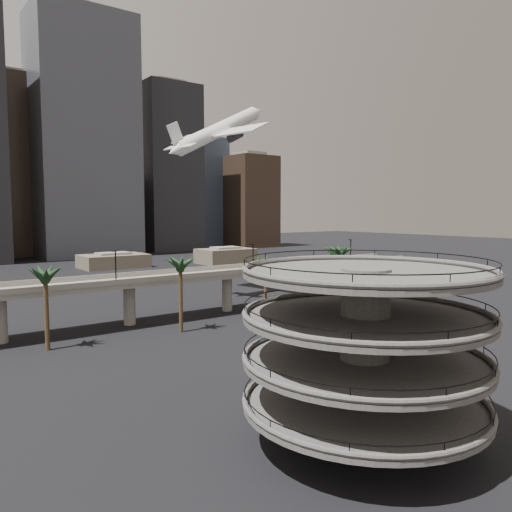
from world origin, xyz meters
TOP-DOWN VIEW (x-y plane):
  - ground at (0.00, 0.00)m, footprint 700.00×700.00m
  - parking_ramp at (-13.00, -4.00)m, footprint 22.20×22.20m
  - overpass at (0.00, 55.00)m, footprint 130.00×9.30m
  - palm_trees at (11.58, 47.18)m, footprint 76.40×18.40m
  - low_buildings at (6.89, 142.30)m, footprint 135.00×27.50m
  - skyline at (15.11, 217.09)m, footprint 269.00×86.00m
  - airborne_jet at (19.34, 71.09)m, footprint 31.74×29.56m
  - car_a at (-2.13, 20.80)m, footprint 4.69×3.09m
  - car_b at (6.67, 22.78)m, footprint 4.56×2.85m
  - car_c at (23.25, 19.11)m, footprint 5.89×2.88m

SIDE VIEW (x-z plane):
  - ground at x=0.00m, z-range 0.00..0.00m
  - car_b at x=6.67m, z-range 0.00..1.42m
  - car_a at x=-2.13m, z-range 0.00..1.48m
  - car_c at x=23.25m, z-range 0.00..1.65m
  - low_buildings at x=6.89m, z-range -0.54..6.26m
  - overpass at x=0.00m, z-range -0.01..14.69m
  - parking_ramp at x=-13.00m, z-range 1.16..18.51m
  - palm_trees at x=11.58m, z-range 4.30..18.30m
  - airborne_jet at x=19.34m, z-range 32.42..49.32m
  - skyline at x=15.11m, z-range -15.37..98.81m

